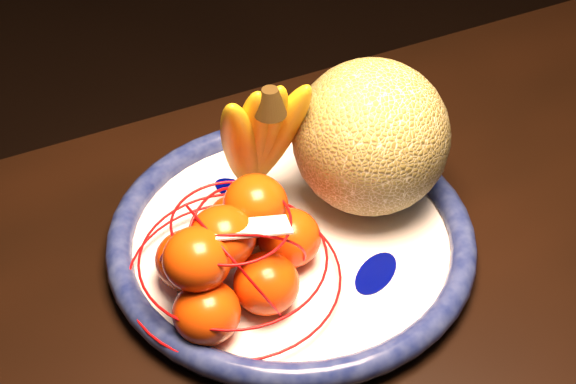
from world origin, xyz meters
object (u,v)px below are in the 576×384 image
object	(u,v)px
dining_table	(446,369)
fruit_bowl	(291,239)
banana_bunch	(258,134)
cantaloupe	(371,137)
mandarin_bag	(233,253)

from	to	relation	value
dining_table	fruit_bowl	world-z (taller)	fruit_bowl
fruit_bowl	banana_bunch	size ratio (longest dim) A/B	2.05
dining_table	banana_bunch	xyz separation A→B (m)	(-0.13, 0.20, 0.18)
fruit_bowl	cantaloupe	distance (m)	0.13
dining_table	fruit_bowl	bearing A→B (deg)	122.76
banana_bunch	cantaloupe	bearing A→B (deg)	-18.25
cantaloupe	banana_bunch	distance (m)	0.11
fruit_bowl	mandarin_bag	distance (m)	0.09
cantaloupe	fruit_bowl	bearing A→B (deg)	-160.20
fruit_bowl	cantaloupe	size ratio (longest dim) A/B	2.33
banana_bunch	mandarin_bag	bearing A→B (deg)	-123.59
cantaloupe	banana_bunch	world-z (taller)	banana_bunch
mandarin_bag	cantaloupe	bearing A→B (deg)	23.90
fruit_bowl	cantaloupe	world-z (taller)	cantaloupe
fruit_bowl	banana_bunch	xyz separation A→B (m)	(-0.01, 0.06, 0.09)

